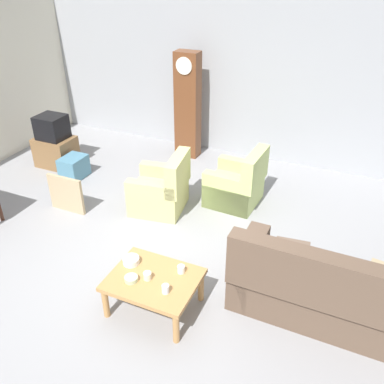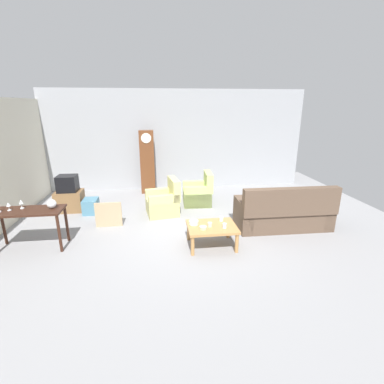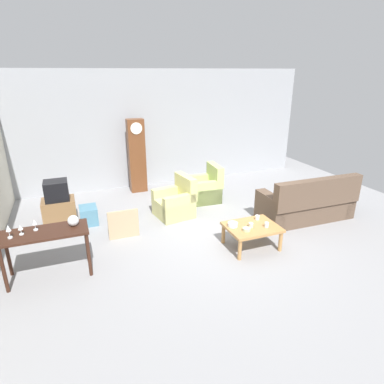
{
  "view_description": "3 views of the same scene",
  "coord_description": "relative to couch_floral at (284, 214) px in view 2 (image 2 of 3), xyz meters",
  "views": [
    {
      "loc": [
        2.06,
        -3.63,
        3.5
      ],
      "look_at": [
        0.23,
        0.52,
        0.81
      ],
      "focal_mm": 38.52,
      "sensor_mm": 36.0,
      "label": 1
    },
    {
      "loc": [
        -0.71,
        -5.72,
        2.7
      ],
      "look_at": [
        0.06,
        0.29,
        0.82
      ],
      "focal_mm": 26.29,
      "sensor_mm": 36.0,
      "label": 2
    },
    {
      "loc": [
        -2.67,
        -5.42,
        3.14
      ],
      "look_at": [
        -0.36,
        0.59,
        0.74
      ],
      "focal_mm": 30.5,
      "sensor_mm": 36.0,
      "label": 3
    }
  ],
  "objects": [
    {
      "name": "console_table_dark",
      "position": [
        -5.3,
        -0.26,
        0.32
      ],
      "size": [
        1.3,
        0.56,
        0.79
      ],
      "color": "#381E14",
      "rests_on": "ground_plane"
    },
    {
      "name": "bowl_white_stacked",
      "position": [
        -2.13,
        -0.51,
        0.12
      ],
      "size": [
        0.19,
        0.19,
        0.08
      ],
      "primitive_type": "cylinder",
      "color": "white",
      "rests_on": "coffee_table_wood"
    },
    {
      "name": "coffee_table_wood",
      "position": [
        -1.78,
        -0.63,
        0.02
      ],
      "size": [
        0.96,
        0.76,
        0.44
      ],
      "color": "#B27F47",
      "rests_on": "ground_plane"
    },
    {
      "name": "tv_stand_cabinet",
      "position": [
        -5.14,
        1.79,
        -0.08
      ],
      "size": [
        0.68,
        0.52,
        0.54
      ],
      "primitive_type": "cube",
      "color": "brown",
      "rests_on": "ground_plane"
    },
    {
      "name": "storage_box_blue",
      "position": [
        -4.56,
        1.53,
        -0.16
      ],
      "size": [
        0.36,
        0.46,
        0.38
      ],
      "primitive_type": "cube",
      "color": "teal",
      "rests_on": "ground_plane"
    },
    {
      "name": "tv_crt",
      "position": [
        -5.14,
        1.79,
        0.4
      ],
      "size": [
        0.48,
        0.44,
        0.42
      ],
      "primitive_type": "cube",
      "color": "black",
      "rests_on": "tv_stand_cabinet"
    },
    {
      "name": "armchair_olive_far",
      "position": [
        -1.67,
        1.87,
        -0.05
      ],
      "size": [
        0.83,
        0.8,
        0.92
      ],
      "color": "#BCCE77",
      "rests_on": "ground_plane"
    },
    {
      "name": "wine_glass_mid",
      "position": [
        -5.62,
        -0.24,
        0.55
      ],
      "size": [
        0.07,
        0.07,
        0.16
      ],
      "color": "silver",
      "rests_on": "console_table_dark"
    },
    {
      "name": "cup_blue_rimmed",
      "position": [
        -1.56,
        -0.77,
        0.13
      ],
      "size": [
        0.08,
        0.08,
        0.1
      ],
      "primitive_type": "cylinder",
      "color": "silver",
      "rests_on": "coffee_table_wood"
    },
    {
      "name": "grandfather_clock",
      "position": [
        -3.1,
        3.18,
        0.64
      ],
      "size": [
        0.44,
        0.3,
        1.97
      ],
      "color": "brown",
      "rests_on": "ground_plane"
    },
    {
      "name": "cup_cream_tall",
      "position": [
        -1.83,
        -0.66,
        0.13
      ],
      "size": [
        0.09,
        0.09,
        0.09
      ],
      "primitive_type": "cylinder",
      "color": "beige",
      "rests_on": "coffee_table_wood"
    },
    {
      "name": "bowl_shallow_green",
      "position": [
        -1.98,
        -0.76,
        0.11
      ],
      "size": [
        0.15,
        0.15,
        0.05
      ],
      "primitive_type": "cylinder",
      "color": "#B2C69E",
      "rests_on": "coffee_table_wood"
    },
    {
      "name": "cup_white_porcelain",
      "position": [
        -1.55,
        -0.42,
        0.13
      ],
      "size": [
        0.08,
        0.08,
        0.09
      ],
      "primitive_type": "cylinder",
      "color": "white",
      "rests_on": "coffee_table_wood"
    },
    {
      "name": "armchair_olive_near",
      "position": [
        -2.67,
        1.24,
        -0.05
      ],
      "size": [
        0.9,
        0.87,
        0.92
      ],
      "color": "#CCC67A",
      "rests_on": "ground_plane"
    },
    {
      "name": "wine_glass_short",
      "position": [
        -5.42,
        -0.16,
        0.56
      ],
      "size": [
        0.08,
        0.08,
        0.18
      ],
      "color": "silver",
      "rests_on": "console_table_dark"
    },
    {
      "name": "garage_door_wall",
      "position": [
        -2.11,
        3.71,
        1.25
      ],
      "size": [
        8.4,
        0.16,
        3.2
      ],
      "primitive_type": "cube",
      "color": "#9EA0A5",
      "rests_on": "ground_plane"
    },
    {
      "name": "glass_dome_cloche",
      "position": [
        -4.86,
        -0.2,
        0.53
      ],
      "size": [
        0.18,
        0.18,
        0.18
      ],
      "primitive_type": "sphere",
      "color": "silver",
      "rests_on": "console_table_dark"
    },
    {
      "name": "ground_plane",
      "position": [
        -2.11,
        0.11,
        -0.35
      ],
      "size": [
        10.4,
        10.4,
        0.0
      ],
      "primitive_type": "plane",
      "color": "gray"
    },
    {
      "name": "couch_floral",
      "position": [
        0.0,
        0.0,
        0.0
      ],
      "size": [
        2.11,
        0.91,
        1.04
      ],
      "color": "brown",
      "rests_on": "ground_plane"
    },
    {
      "name": "framed_picture_leaning",
      "position": [
        -3.96,
        0.6,
        -0.06
      ],
      "size": [
        0.6,
        0.05,
        0.58
      ],
      "primitive_type": "cube",
      "color": "tan",
      "rests_on": "ground_plane"
    }
  ]
}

